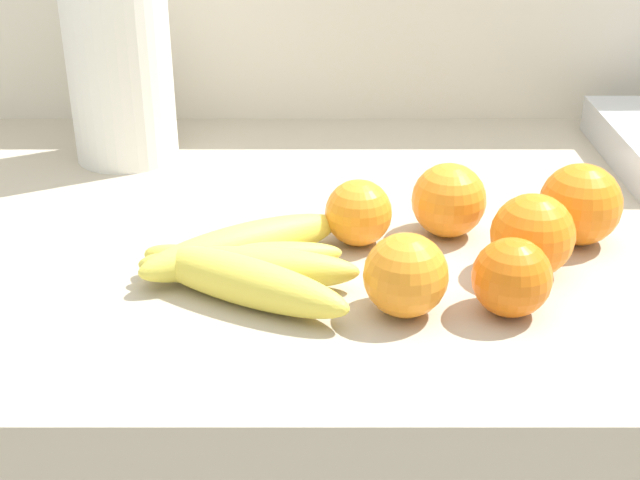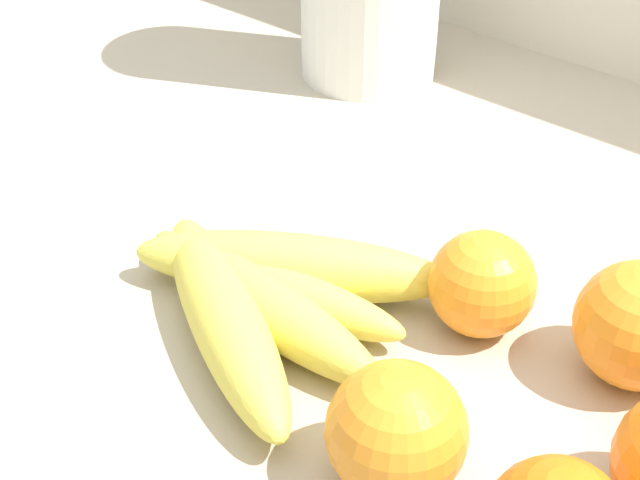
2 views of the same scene
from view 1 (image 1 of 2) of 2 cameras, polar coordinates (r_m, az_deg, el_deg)
The scene contains 9 objects.
wall_back at distance 1.33m, azimuth 2.54°, elevation -2.16°, with size 2.37×0.06×1.30m, color silver.
banana_bunch at distance 0.78m, azimuth -5.19°, elevation -1.56°, with size 0.20×0.20×0.04m.
orange_back_right at distance 0.73m, azimuth 5.37°, elevation -2.29°, with size 0.07×0.07×0.07m, color orange.
orange_center at distance 0.81m, azimuth 13.42°, elevation 0.33°, with size 0.08×0.08×0.08m, color orange.
orange_back_left at distance 0.84m, azimuth 2.29°, elevation 1.78°, with size 0.06×0.06×0.06m, color orange.
orange_right at distance 0.88m, azimuth 16.33°, elevation 2.27°, with size 0.08×0.08×0.08m, color orange.
orange_far_right at distance 0.87m, azimuth 8.14°, elevation 2.60°, with size 0.07×0.07×0.07m, color orange.
orange_front at distance 0.74m, azimuth 12.13°, elevation -2.37°, with size 0.07×0.07×0.07m, color orange.
paper_towel_roll at distance 1.05m, azimuth -13.35°, elevation 12.92°, with size 0.12×0.12×0.33m.
Camera 1 is at (-0.06, -0.81, 1.29)m, focal length 49.25 mm.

